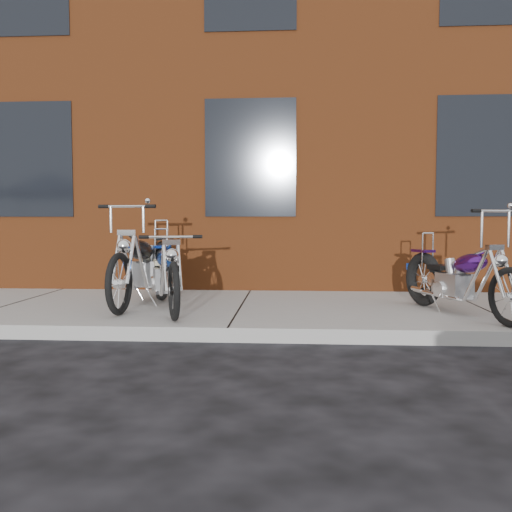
{
  "coord_description": "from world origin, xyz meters",
  "views": [
    {
      "loc": [
        0.64,
        -5.36,
        1.22
      ],
      "look_at": [
        0.23,
        0.8,
        0.83
      ],
      "focal_mm": 38.0,
      "sensor_mm": 36.0,
      "label": 1
    }
  ],
  "objects": [
    {
      "name": "building_brick",
      "position": [
        0.0,
        8.0,
        4.0
      ],
      "size": [
        22.0,
        10.0,
        8.0
      ],
      "primitive_type": "cube",
      "color": "brown",
      "rests_on": "ground"
    },
    {
      "name": "chopper_third",
      "position": [
        -1.27,
        1.61,
        0.6
      ],
      "size": [
        0.61,
        2.51,
        1.27
      ],
      "rotation": [
        0.0,
        0.0,
        -1.63
      ],
      "color": "black",
      "rests_on": "sidewalk"
    },
    {
      "name": "chopper_purple",
      "position": [
        2.56,
        0.96,
        0.54
      ],
      "size": [
        0.88,
        2.03,
        1.2
      ],
      "rotation": [
        0.0,
        0.0,
        -1.21
      ],
      "color": "black",
      "rests_on": "sidewalk"
    },
    {
      "name": "chopper_blue",
      "position": [
        -0.89,
        1.16,
        0.55
      ],
      "size": [
        0.87,
        2.15,
        0.97
      ],
      "rotation": [
        0.0,
        0.0,
        -1.24
      ],
      "color": "black",
      "rests_on": "sidewalk"
    },
    {
      "name": "ground",
      "position": [
        0.0,
        0.0,
        0.0
      ],
      "size": [
        120.0,
        120.0,
        0.0
      ],
      "primitive_type": "plane",
      "color": "black",
      "rests_on": "ground"
    },
    {
      "name": "sidewalk",
      "position": [
        0.0,
        1.5,
        0.07
      ],
      "size": [
        22.0,
        3.0,
        0.15
      ],
      "primitive_type": "cube",
      "color": "#999999",
      "rests_on": "ground"
    }
  ]
}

